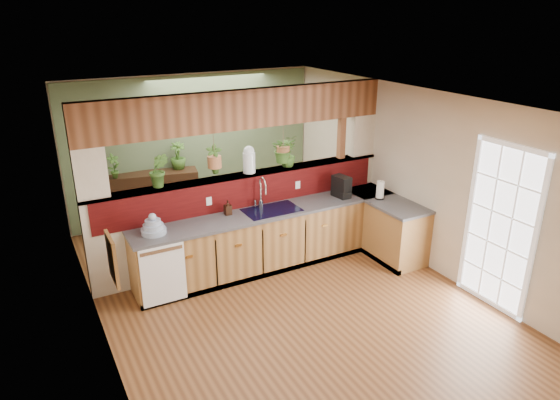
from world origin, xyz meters
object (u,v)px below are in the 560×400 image
dish_stack (153,227)px  paper_towel (380,190)px  shelving_console (155,200)px  soap_dispenser (228,208)px  glass_jar (249,159)px  faucet (262,191)px  coffee_maker (342,188)px

dish_stack → paper_towel: (3.40, -0.39, 0.05)m
paper_towel → shelving_console: bearing=136.4°
soap_dispenser → glass_jar: glass_jar is taller
soap_dispenser → paper_towel: 2.36m
paper_towel → faucet: bearing=163.0°
soap_dispenser → coffee_maker: (1.83, -0.18, 0.05)m
soap_dispenser → coffee_maker: size_ratio=0.64×
glass_jar → shelving_console: glass_jar is taller
glass_jar → faucet: bearing=-68.3°
faucet → glass_jar: bearing=111.7°
faucet → glass_jar: 0.50m
soap_dispenser → shelving_console: soap_dispenser is taller
dish_stack → soap_dispenser: size_ratio=1.54×
faucet → shelving_console: size_ratio=0.32×
faucet → soap_dispenser: size_ratio=2.26×
faucet → coffee_maker: size_ratio=1.43×
shelving_console → soap_dispenser: bearing=-65.4°
coffee_maker → shelving_console: (-2.32, 2.31, -0.55)m
dish_stack → soap_dispenser: 1.11m
soap_dispenser → dish_stack: bearing=-173.0°
coffee_maker → shelving_console: bearing=126.5°
coffee_maker → soap_dispenser: bearing=165.7°
soap_dispenser → coffee_maker: bearing=-5.6°
dish_stack → glass_jar: bearing=13.2°
coffee_maker → dish_stack: bearing=170.4°
soap_dispenser → shelving_console: size_ratio=0.14×
paper_towel → shelving_console: paper_towel is taller
glass_jar → shelving_console: 2.39m
glass_jar → shelving_console: bearing=116.5°
soap_dispenser → glass_jar: 0.78m
glass_jar → shelving_console: (-0.95, 1.90, -1.09)m
dish_stack → faucet: bearing=5.0°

